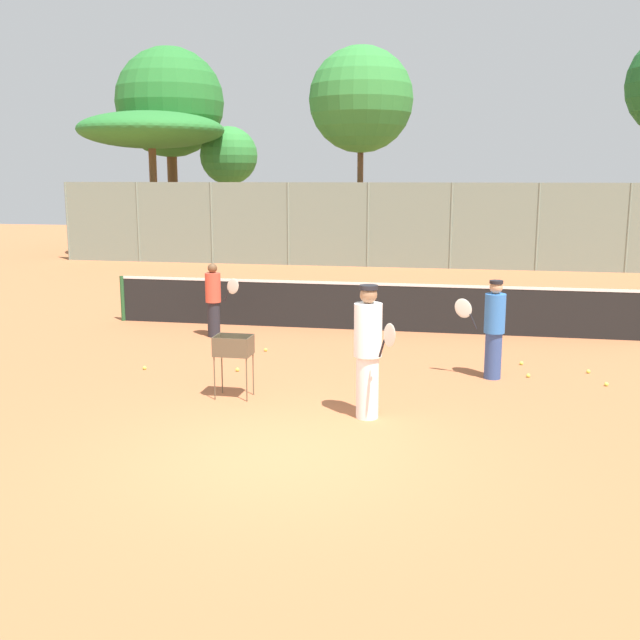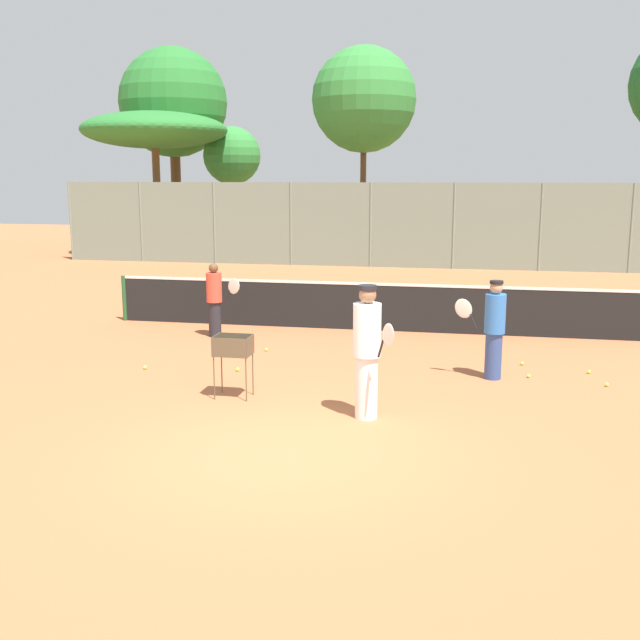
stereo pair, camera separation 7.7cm
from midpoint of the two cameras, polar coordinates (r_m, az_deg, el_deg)
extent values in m
plane|color=#B7663D|center=(9.41, -2.98, -10.12)|extent=(80.00, 80.00, 0.00)
cylinder|color=#26592D|center=(18.29, -14.92, 1.61)|extent=(0.10, 0.10, 1.07)
cube|color=black|center=(16.60, 3.46, 0.94)|extent=(11.63, 0.01, 1.01)
cube|color=white|center=(16.52, 3.48, 2.77)|extent=(11.63, 0.02, 0.06)
cylinder|color=gray|center=(32.26, -18.76, 7.13)|extent=(0.08, 0.08, 3.15)
cylinder|color=gray|center=(30.85, -13.77, 7.25)|extent=(0.08, 0.08, 3.15)
cylinder|color=gray|center=(29.70, -8.33, 7.32)|extent=(0.08, 0.08, 3.15)
cylinder|color=gray|center=(28.83, -2.52, 7.31)|extent=(0.08, 0.08, 3.15)
cylinder|color=gray|center=(28.27, 3.59, 7.23)|extent=(0.08, 0.08, 3.15)
cylinder|color=gray|center=(28.03, 9.87, 7.06)|extent=(0.08, 0.08, 3.15)
cylinder|color=gray|center=(28.13, 16.18, 6.81)|extent=(0.08, 0.08, 3.15)
cylinder|color=gray|center=(28.56, 22.36, 6.48)|extent=(0.08, 0.08, 3.15)
cube|color=gray|center=(28.11, 6.72, 7.16)|extent=(27.63, 0.01, 3.15)
cylinder|color=brown|center=(31.57, 3.00, 9.45)|extent=(0.25, 0.25, 5.16)
sphere|color=#338438|center=(31.71, 3.07, 16.42)|extent=(4.25, 4.25, 4.25)
cylinder|color=brown|center=(33.36, -12.57, 8.74)|extent=(0.32, 0.32, 4.52)
ellipsoid|color=#28722D|center=(33.40, -12.80, 13.94)|extent=(6.16, 6.16, 1.54)
cylinder|color=brown|center=(34.77, -6.94, 8.16)|extent=(0.42, 0.42, 3.51)
sphere|color=#338438|center=(34.75, -7.03, 12.33)|extent=(2.59, 2.59, 2.59)
cylinder|color=brown|center=(36.53, -11.19, 9.51)|extent=(0.47, 0.47, 5.23)
sphere|color=#28722D|center=(36.68, -11.43, 15.94)|extent=(4.98, 4.98, 4.98)
cylinder|color=white|center=(10.61, 3.42, -5.11)|extent=(0.32, 0.32, 0.90)
cylinder|color=white|center=(10.41, 3.47, -0.76)|extent=(0.39, 0.39, 0.75)
sphere|color=#8C6647|center=(10.32, 3.50, 1.94)|extent=(0.24, 0.24, 0.24)
cylinder|color=black|center=(10.31, 3.51, 2.50)|extent=(0.26, 0.26, 0.06)
cylinder|color=black|center=(10.14, 4.52, -2.18)|extent=(0.11, 0.13, 0.27)
ellipsoid|color=silver|center=(9.93, 5.09, -1.16)|extent=(0.27, 0.33, 0.43)
cylinder|color=#26262D|center=(16.09, -8.23, 0.05)|extent=(0.26, 0.26, 0.75)
cylinder|color=#E54C38|center=(15.98, -8.30, 2.46)|extent=(0.33, 0.33, 0.62)
sphere|color=brown|center=(15.93, -8.34, 3.93)|extent=(0.20, 0.20, 0.20)
cylinder|color=black|center=(15.80, -7.29, 1.82)|extent=(0.15, 0.07, 0.27)
ellipsoid|color=silver|center=(15.67, -6.80, 2.57)|extent=(0.39, 0.15, 0.43)
cylinder|color=#334C8C|center=(12.96, 12.88, -2.66)|extent=(0.28, 0.28, 0.79)
cylinder|color=blue|center=(12.81, 13.02, 0.50)|extent=(0.35, 0.35, 0.66)
sphere|color=tan|center=(12.74, 13.10, 2.43)|extent=(0.21, 0.21, 0.21)
cylinder|color=black|center=(12.73, 13.12, 2.84)|extent=(0.23, 0.23, 0.05)
cylinder|color=black|center=(12.88, 11.43, -0.12)|extent=(0.15, 0.05, 0.27)
ellipsoid|color=silver|center=(12.87, 10.69, 0.89)|extent=(0.40, 0.09, 0.43)
cylinder|color=brown|center=(11.57, -8.23, -4.42)|extent=(0.02, 0.02, 0.68)
cylinder|color=brown|center=(11.42, -5.80, -4.57)|extent=(0.02, 0.02, 0.68)
cylinder|color=brown|center=(11.90, -7.66, -3.97)|extent=(0.02, 0.02, 0.68)
cylinder|color=brown|center=(11.75, -5.30, -4.12)|extent=(0.02, 0.02, 0.68)
cube|color=brown|center=(11.57, -6.79, -2.63)|extent=(0.55, 0.40, 0.01)
cube|color=brown|center=(11.35, -7.11, -2.15)|extent=(0.55, 0.01, 0.30)
cube|color=brown|center=(11.72, -6.51, -1.72)|extent=(0.55, 0.01, 0.30)
cube|color=brown|center=(11.62, -8.10, -1.87)|extent=(0.01, 0.40, 0.30)
cube|color=brown|center=(11.46, -5.50, -1.99)|extent=(0.01, 0.40, 0.30)
sphere|color=#D1E54C|center=(11.66, -7.21, -2.07)|extent=(0.07, 0.07, 0.07)
sphere|color=#D1E54C|center=(11.64, -7.09, -2.09)|extent=(0.07, 0.07, 0.07)
sphere|color=#D1E54C|center=(11.66, -7.55, -2.34)|extent=(0.07, 0.07, 0.07)
sphere|color=#D1E54C|center=(11.64, -7.22, -2.10)|extent=(0.07, 0.07, 0.07)
sphere|color=#D1E54C|center=(11.57, -7.31, -2.17)|extent=(0.07, 0.07, 0.07)
sphere|color=#D1E54C|center=(11.50, -7.64, -2.54)|extent=(0.07, 0.07, 0.07)
sphere|color=#D1E54C|center=(11.70, -7.56, -2.30)|extent=(0.07, 0.07, 0.07)
sphere|color=#D1E54C|center=(11.39, -6.36, -2.36)|extent=(0.07, 0.07, 0.07)
sphere|color=#D1E54C|center=(15.94, 2.79, -1.21)|extent=(0.07, 0.07, 0.07)
sphere|color=#D1E54C|center=(14.68, -4.32, -2.27)|extent=(0.07, 0.07, 0.07)
sphere|color=#D1E54C|center=(13.65, -13.38, -3.56)|extent=(0.07, 0.07, 0.07)
sphere|color=#D1E54C|center=(14.08, 14.94, -3.20)|extent=(0.07, 0.07, 0.07)
sphere|color=#D1E54C|center=(13.83, 19.62, -3.71)|extent=(0.07, 0.07, 0.07)
sphere|color=#D1E54C|center=(13.25, 15.42, -4.10)|extent=(0.07, 0.07, 0.07)
sphere|color=#D1E54C|center=(13.11, 20.82, -4.59)|extent=(0.07, 0.07, 0.07)
sphere|color=#D1E54C|center=(13.24, -6.48, -3.78)|extent=(0.07, 0.07, 0.07)
camera|label=1|loc=(0.04, -90.18, -0.03)|focal=42.00mm
camera|label=2|loc=(0.04, 89.82, 0.03)|focal=42.00mm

